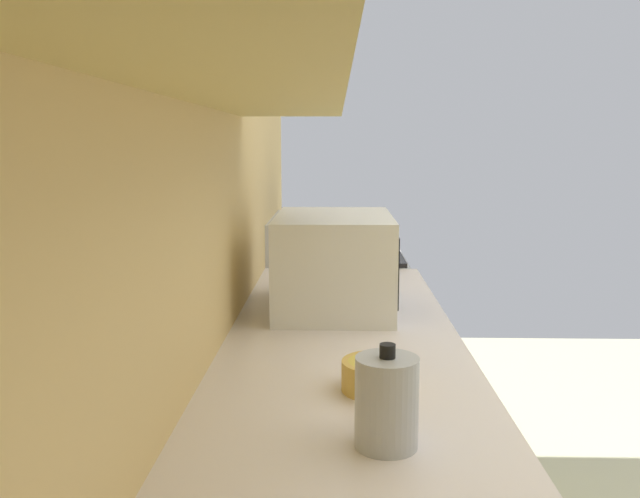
{
  "coord_description": "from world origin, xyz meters",
  "views": [
    {
      "loc": [
        -1.58,
        1.18,
        1.43
      ],
      "look_at": [
        -0.15,
        1.22,
        1.2
      ],
      "focal_mm": 36.96,
      "sensor_mm": 36.0,
      "label": 1
    }
  ],
  "objects_px": {
    "oven_range": "(337,344)",
    "bowl": "(377,374)",
    "kettle": "(387,401)",
    "microwave": "(335,262)"
  },
  "relations": [
    {
      "from": "microwave",
      "to": "kettle",
      "type": "xyz_separation_m",
      "value": [
        -0.97,
        -0.09,
        -0.07
      ]
    },
    {
      "from": "oven_range",
      "to": "bowl",
      "type": "bearing_deg",
      "value": -177.3
    },
    {
      "from": "microwave",
      "to": "kettle",
      "type": "distance_m",
      "value": 0.97
    },
    {
      "from": "bowl",
      "to": "microwave",
      "type": "bearing_deg",
      "value": 7.56
    },
    {
      "from": "microwave",
      "to": "bowl",
      "type": "relative_size",
      "value": 3.32
    },
    {
      "from": "bowl",
      "to": "kettle",
      "type": "xyz_separation_m",
      "value": [
        -0.26,
        -0.0,
        0.05
      ]
    },
    {
      "from": "oven_range",
      "to": "kettle",
      "type": "bearing_deg",
      "value": -177.66
    },
    {
      "from": "kettle",
      "to": "oven_range",
      "type": "bearing_deg",
      "value": 2.34
    },
    {
      "from": "oven_range",
      "to": "bowl",
      "type": "relative_size",
      "value": 7.12
    },
    {
      "from": "oven_range",
      "to": "microwave",
      "type": "xyz_separation_m",
      "value": [
        -1.01,
        0.01,
        0.59
      ]
    }
  ]
}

